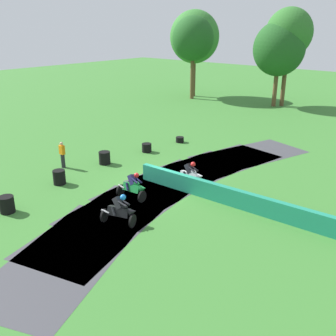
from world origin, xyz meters
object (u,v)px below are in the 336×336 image
object	(u,v)px
motorcycle_lead_white	(191,175)
track_marshal	(62,155)
tire_stack_extra_a	(7,204)
tire_stack_near	(180,140)
tire_stack_mid_a	(147,148)
motorcycle_chase_green	(134,187)
tire_stack_far	(59,177)
tire_stack_mid_b	(105,158)
motorcycle_trailing_black	(120,210)

from	to	relation	value
motorcycle_lead_white	track_marshal	bearing A→B (deg)	-159.87
tire_stack_extra_a	track_marshal	bearing A→B (deg)	120.36
motorcycle_lead_white	tire_stack_near	xyz separation A→B (m)	(-5.61, 6.00, -0.45)
tire_stack_near	tire_stack_mid_a	xyz separation A→B (m)	(-0.28, -3.27, 0.10)
motorcycle_chase_green	tire_stack_far	bearing A→B (deg)	-162.71
motorcycle_chase_green	tire_stack_mid_b	size ratio (longest dim) A/B	2.09
tire_stack_mid_b	tire_stack_mid_a	bearing A→B (deg)	84.35
motorcycle_chase_green	tire_stack_mid_b	distance (m)	5.55
motorcycle_trailing_black	tire_stack_mid_a	xyz separation A→B (m)	(-6.12, 8.05, -0.34)
motorcycle_lead_white	tire_stack_extra_a	world-z (taller)	motorcycle_lead_white
motorcycle_lead_white	motorcycle_chase_green	world-z (taller)	motorcycle_lead_white
tire_stack_near	track_marshal	distance (m)	9.08
tire_stack_near	tire_stack_far	xyz separation A→B (m)	(-0.03, -10.48, 0.20)
tire_stack_extra_a	tire_stack_far	bearing A→B (deg)	106.15
motorcycle_chase_green	motorcycle_trailing_black	bearing A→B (deg)	-56.88
motorcycle_lead_white	motorcycle_chase_green	bearing A→B (deg)	-111.47
motorcycle_lead_white	motorcycle_trailing_black	bearing A→B (deg)	-87.58
motorcycle_chase_green	tire_stack_near	bearing A→B (deg)	115.75
tire_stack_far	motorcycle_lead_white	bearing A→B (deg)	38.46
motorcycle_chase_green	motorcycle_trailing_black	world-z (taller)	motorcycle_trailing_black
tire_stack_mid_b	tire_stack_far	xyz separation A→B (m)	(0.60, -3.75, 0.00)
tire_stack_mid_a	tire_stack_extra_a	distance (m)	10.86
motorcycle_chase_green	tire_stack_far	distance (m)	4.63
motorcycle_lead_white	tire_stack_near	distance (m)	8.23
motorcycle_lead_white	motorcycle_trailing_black	size ratio (longest dim) A/B	1.00
tire_stack_mid_b	track_marshal	distance (m)	2.56
tire_stack_mid_a	tire_stack_mid_b	world-z (taller)	tire_stack_mid_b
tire_stack_far	tire_stack_extra_a	world-z (taller)	same
tire_stack_near	tire_stack_far	bearing A→B (deg)	-90.14
track_marshal	tire_stack_mid_a	bearing A→B (deg)	72.22
tire_stack_mid_b	tire_stack_extra_a	world-z (taller)	same
motorcycle_lead_white	tire_stack_extra_a	distance (m)	9.28
tire_stack_far	tire_stack_mid_b	bearing A→B (deg)	99.08
tire_stack_near	tire_stack_extra_a	distance (m)	14.09
tire_stack_mid_a	tire_stack_mid_b	bearing A→B (deg)	-95.65
motorcycle_chase_green	tire_stack_mid_a	size ratio (longest dim) A/B	2.56
motorcycle_lead_white	tire_stack_far	distance (m)	7.21
tire_stack_mid_a	tire_stack_far	distance (m)	7.22
tire_stack_mid_a	tire_stack_mid_b	xyz separation A→B (m)	(-0.34, -3.47, 0.10)
motorcycle_trailing_black	tire_stack_extra_a	distance (m)	5.56
tire_stack_mid_a	tire_stack_far	size ratio (longest dim) A/B	0.82
track_marshal	motorcycle_trailing_black	bearing A→B (deg)	-17.60
motorcycle_lead_white	tire_stack_mid_b	distance (m)	6.29
motorcycle_lead_white	tire_stack_mid_b	size ratio (longest dim) A/B	2.10
motorcycle_chase_green	tire_stack_extra_a	distance (m)	6.00
tire_stack_far	track_marshal	bearing A→B (deg)	140.68
motorcycle_chase_green	track_marshal	world-z (taller)	track_marshal
tire_stack_far	tire_stack_mid_a	bearing A→B (deg)	92.03
tire_stack_mid_a	motorcycle_lead_white	bearing A→B (deg)	-24.88
motorcycle_lead_white	tire_stack_extra_a	size ratio (longest dim) A/B	2.10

